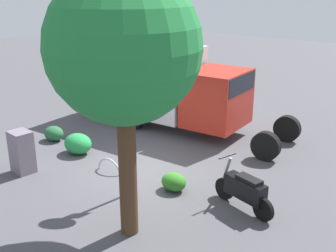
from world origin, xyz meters
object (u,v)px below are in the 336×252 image
object	(u,v)px
stop_sign	(132,110)
street_tree	(123,49)
box_truck_near	(160,82)
bike_rack_hoop	(109,172)
motorcycle	(245,190)
utility_cabinet	(22,152)

from	to	relation	value
stop_sign	street_tree	distance (m)	2.51
box_truck_near	bike_rack_hoop	size ratio (longest dim) A/B	9.88
motorcycle	utility_cabinet	distance (m)	6.28
box_truck_near	stop_sign	distance (m)	5.47
street_tree	bike_rack_hoop	bearing A→B (deg)	-35.66
street_tree	stop_sign	bearing A→B (deg)	-50.39
box_truck_near	street_tree	world-z (taller)	street_tree
box_truck_near	motorcycle	xyz separation A→B (m)	(-5.56, 3.62, -1.11)
motorcycle	utility_cabinet	bearing A→B (deg)	33.63
utility_cabinet	bike_rack_hoop	size ratio (longest dim) A/B	1.43
motorcycle	street_tree	bearing A→B (deg)	72.37
box_truck_near	bike_rack_hoop	xyz separation A→B (m)	(-1.55, 4.17, -1.63)
box_truck_near	utility_cabinet	size ratio (longest dim) A/B	6.90
box_truck_near	bike_rack_hoop	world-z (taller)	box_truck_near
motorcycle	box_truck_near	bearing A→B (deg)	-18.49
box_truck_near	stop_sign	bearing A→B (deg)	-61.76
street_tree	utility_cabinet	bearing A→B (deg)	-3.97
stop_sign	bike_rack_hoop	distance (m)	2.64
utility_cabinet	motorcycle	bearing A→B (deg)	-160.98
box_truck_near	stop_sign	size ratio (longest dim) A/B	2.53
street_tree	bike_rack_hoop	world-z (taller)	street_tree
motorcycle	stop_sign	xyz separation A→B (m)	(2.64, 0.96, 1.70)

